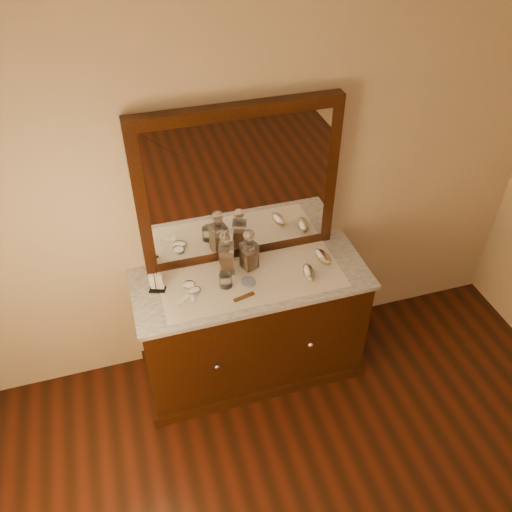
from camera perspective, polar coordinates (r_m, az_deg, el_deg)
The scene contains 18 objects.
dresser_cabinet at distance 3.53m, azimuth -0.47°, elevation -7.62°, with size 1.40×0.55×0.82m, color black.
dresser_plinth at distance 3.81m, azimuth -0.44°, elevation -11.39°, with size 1.46×0.59×0.08m, color black.
knob_left at distance 3.27m, azimuth -4.19°, elevation -11.77°, with size 0.04×0.04×0.04m, color silver.
knob_right at distance 3.39m, azimuth 5.85°, elevation -9.44°, with size 0.04×0.04×0.04m, color silver.
marble_top at distance 3.22m, azimuth -0.51°, elevation -2.52°, with size 1.44×0.59×0.03m, color white.
mirror_frame at distance 3.10m, azimuth -1.85°, elevation 7.49°, with size 1.20×0.08×1.00m, color black.
mirror_glass at distance 3.07m, azimuth -1.68°, elevation 7.16°, with size 1.06×0.01×0.86m, color white.
lace_runner at distance 3.20m, azimuth -0.41°, elevation -2.53°, with size 1.10×0.45×0.00m, color silver.
pin_dish at distance 3.17m, azimuth -0.82°, elevation -2.79°, with size 0.09×0.09×0.02m, color silver.
comb at distance 3.08m, azimuth -1.30°, elevation -4.41°, with size 0.13×0.02×0.01m, color brown.
napkin_rack at distance 3.15m, azimuth -10.62°, elevation -2.85°, with size 0.11×0.09×0.14m.
decanter_left at distance 3.19m, azimuth -3.17°, elevation 0.02°, with size 0.11×0.11×0.30m.
decanter_right at distance 3.21m, azimuth -0.73°, elevation 0.30°, with size 0.11×0.11×0.28m.
brush_near at distance 3.23m, azimuth 5.67°, elevation -1.76°, with size 0.09×0.15×0.04m.
brush_far at distance 3.35m, azimuth 7.20°, elevation -0.08°, with size 0.10×0.17×0.04m.
hand_mirror_outer at distance 3.16m, azimuth -7.12°, elevation -3.33°, with size 0.08×0.19×0.02m.
hand_mirror_inner at distance 3.12m, azimuth -6.84°, elevation -3.90°, with size 0.18×0.15×0.02m.
tumblers at distance 3.13m, azimuth -3.28°, elevation -2.60°, with size 0.08×0.08×0.09m.
Camera 1 is at (-0.66, -0.33, 3.01)m, focal length 37.27 mm.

